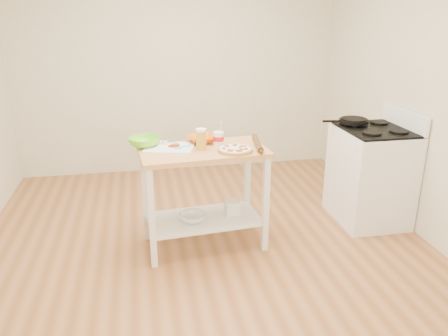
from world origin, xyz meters
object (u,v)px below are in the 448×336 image
gas_stove (370,175)px  cutting_board (169,147)px  orange_bowl (202,139)px  green_bowl (144,142)px  shelf_bin (232,207)px  prep_island (203,178)px  knife (155,144)px  pizza (235,149)px  shelf_glass_bowl (193,217)px  yogurt_tub (218,138)px  rolling_pin (257,143)px  spatula (182,147)px  beer_pint (201,139)px  skillet (353,121)px

gas_stove → cutting_board: size_ratio=2.39×
orange_bowl → green_bowl: size_ratio=0.96×
cutting_board → shelf_bin: 0.80m
prep_island → knife: 0.51m
pizza → knife: size_ratio=1.07×
shelf_glass_bowl → pizza: bearing=-11.1°
pizza → yogurt_tub: 0.24m
pizza → shelf_glass_bowl: 0.72m
shelf_glass_bowl → cutting_board: bearing=144.6°
knife → rolling_pin: bearing=-18.3°
spatula → rolling_pin: rolling_pin is taller
prep_island → beer_pint: beer_pint is taller
orange_bowl → shelf_glass_bowl: bearing=-117.4°
knife → green_bowl: green_bowl is taller
cutting_board → beer_pint: beer_pint is taller
prep_island → spatula: bearing=166.5°
beer_pint → yogurt_tub: 0.20m
spatula → orange_bowl: bearing=32.2°
skillet → shelf_glass_bowl: bearing=-155.6°
gas_stove → shelf_bin: size_ratio=9.02×
skillet → rolling_pin: (-1.07, -0.39, -0.05)m
cutting_board → knife: 0.15m
knife → beer_pint: size_ratio=1.52×
spatula → green_bowl: 0.33m
cutting_board → knife: cutting_board is taller
pizza → green_bowl: 0.78m
orange_bowl → gas_stove: bearing=0.0°
gas_stove → spatula: gas_stove is taller
gas_stove → shelf_bin: gas_stove is taller
yogurt_tub → rolling_pin: size_ratio=0.48×
knife → orange_bowl: (0.40, 0.02, 0.01)m
prep_island → beer_pint: size_ratio=6.22×
knife → shelf_glass_bowl: (0.28, -0.22, -0.62)m
beer_pint → spatula: bearing=161.7°
knife → shelf_glass_bowl: knife is taller
green_bowl → shelf_bin: bearing=-9.4°
yogurt_tub → beer_pint: bearing=-146.2°
knife → shelf_glass_bowl: size_ratio=1.16×
gas_stove → knife: (-2.07, -0.02, 0.44)m
prep_island → gas_stove: 1.70m
gas_stove → yogurt_tub: 1.61m
shelf_glass_bowl → shelf_bin: 0.38m
green_bowl → beer_pint: (0.47, -0.18, 0.05)m
orange_bowl → green_bowl: (-0.50, -0.03, 0.01)m
shelf_glass_bowl → shelf_bin: bearing=13.0°
orange_bowl → shelf_bin: orange_bowl is taller
skillet → gas_stove: bearing=-43.1°
cutting_board → green_bowl: 0.22m
orange_bowl → shelf_glass_bowl: size_ratio=1.06×
skillet → beer_pint: (-1.56, -0.40, 0.01)m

